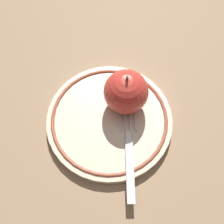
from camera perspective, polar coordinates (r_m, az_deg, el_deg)
name	(u,v)px	position (r m, az deg, el deg)	size (l,w,h in m)	color
ground_plane	(109,123)	(0.52, -0.47, -1.99)	(2.00, 2.00, 0.00)	#947356
plate	(112,119)	(0.51, 0.00, -1.38)	(0.20, 0.20, 0.02)	beige
apple_red_whole	(126,92)	(0.48, 2.58, 3.70)	(0.07, 0.07, 0.08)	red
fork	(129,150)	(0.48, 3.17, -6.89)	(0.17, 0.06, 0.00)	silver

